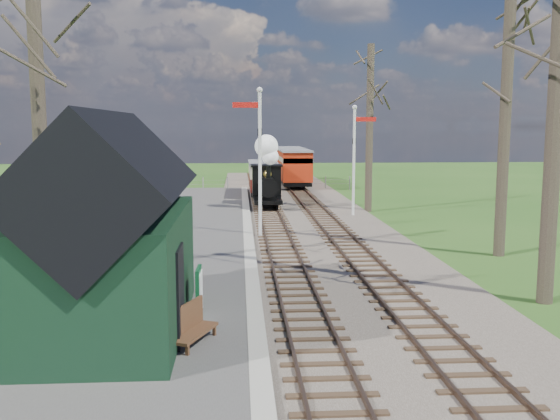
{
  "coord_description": "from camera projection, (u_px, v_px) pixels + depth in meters",
  "views": [
    {
      "loc": [
        -1.55,
        -9.56,
        4.64
      ],
      "look_at": [
        -0.07,
        13.02,
        1.6
      ],
      "focal_mm": 40.0,
      "sensor_mm": 36.0,
      "label": 1
    }
  ],
  "objects": [
    {
      "name": "station_shed",
      "position": [
        113.0,
        236.0,
        13.54
      ],
      "size": [
        3.25,
        6.3,
        4.78
      ],
      "color": "black",
      "rests_on": "platform"
    },
    {
      "name": "locomotive",
      "position": [
        267.0,
        177.0,
        34.64
      ],
      "size": [
        1.61,
        3.75,
        4.02
      ],
      "color": "black",
      "rests_on": "ground"
    },
    {
      "name": "bench",
      "position": [
        190.0,
        325.0,
        12.79
      ],
      "size": [
        0.95,
        1.5,
        0.83
      ],
      "color": "#4F301C",
      "rests_on": "platform"
    },
    {
      "name": "fence_line",
      "position": [
        265.0,
        183.0,
        45.72
      ],
      "size": [
        12.6,
        0.08,
        1.0
      ],
      "color": "slate",
      "rests_on": "ground"
    },
    {
      "name": "red_carriage_a",
      "position": [
        295.0,
        167.0,
        46.64
      ],
      "size": [
        2.24,
        5.53,
        2.35
      ],
      "color": "black",
      "rests_on": "ground"
    },
    {
      "name": "sign_board",
      "position": [
        199.0,
        292.0,
        14.56
      ],
      "size": [
        0.12,
        0.81,
        1.18
      ],
      "color": "#104E28",
      "rests_on": "platform"
    },
    {
      "name": "ground",
      "position": [
        336.0,
        413.0,
        10.17
      ],
      "size": [
        140.0,
        140.0,
        0.0
      ],
      "primitive_type": "plane",
      "color": "#2A541A",
      "rests_on": "ground"
    },
    {
      "name": "bare_trees",
      "position": [
        331.0,
        108.0,
        19.55
      ],
      "size": [
        15.51,
        22.39,
        12.0
      ],
      "color": "#382D23",
      "rests_on": "ground"
    },
    {
      "name": "platform",
      "position": [
        189.0,
        246.0,
        23.78
      ],
      "size": [
        5.0,
        44.0,
        0.2
      ],
      "primitive_type": "cube",
      "color": "#474442",
      "rests_on": "ground"
    },
    {
      "name": "coping_strip",
      "position": [
        249.0,
        245.0,
        23.92
      ],
      "size": [
        0.4,
        44.0,
        0.21
      ],
      "primitive_type": "cube",
      "color": "#B2AD9E",
      "rests_on": "ground"
    },
    {
      "name": "track_far",
      "position": [
        320.0,
        215.0,
        32.08
      ],
      "size": [
        1.6,
        60.0,
        0.15
      ],
      "color": "brown",
      "rests_on": "ground"
    },
    {
      "name": "red_carriage_b",
      "position": [
        289.0,
        163.0,
        52.08
      ],
      "size": [
        2.24,
        5.53,
        2.35
      ],
      "color": "black",
      "rests_on": "ground"
    },
    {
      "name": "ballast_bed",
      "position": [
        295.0,
        216.0,
        32.0
      ],
      "size": [
        8.0,
        60.0,
        0.1
      ],
      "primitive_type": "cube",
      "color": "brown",
      "rests_on": "ground"
    },
    {
      "name": "semaphore_near",
      "position": [
        258.0,
        152.0,
        25.46
      ],
      "size": [
        1.22,
        0.24,
        6.22
      ],
      "color": "silver",
      "rests_on": "ground"
    },
    {
      "name": "coach",
      "position": [
        263.0,
        177.0,
        40.7
      ],
      "size": [
        1.87,
        6.43,
        1.97
      ],
      "color": "black",
      "rests_on": "ground"
    },
    {
      "name": "person",
      "position": [
        168.0,
        297.0,
        13.89
      ],
      "size": [
        0.46,
        0.56,
        1.32
      ],
      "primitive_type": "imported",
      "rotation": [
        0.0,
        0.0,
        1.9
      ],
      "color": "#19212E",
      "rests_on": "platform"
    },
    {
      "name": "semaphore_far",
      "position": [
        355.0,
        152.0,
        31.76
      ],
      "size": [
        1.22,
        0.24,
        5.72
      ],
      "color": "silver",
      "rests_on": "ground"
    },
    {
      "name": "distant_hills",
      "position": [
        265.0,
        298.0,
        76.08
      ],
      "size": [
        114.4,
        48.0,
        22.02
      ],
      "color": "#385B23",
      "rests_on": "ground"
    },
    {
      "name": "track_near",
      "position": [
        270.0,
        216.0,
        31.91
      ],
      "size": [
        1.6,
        60.0,
        0.15
      ],
      "color": "brown",
      "rests_on": "ground"
    }
  ]
}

